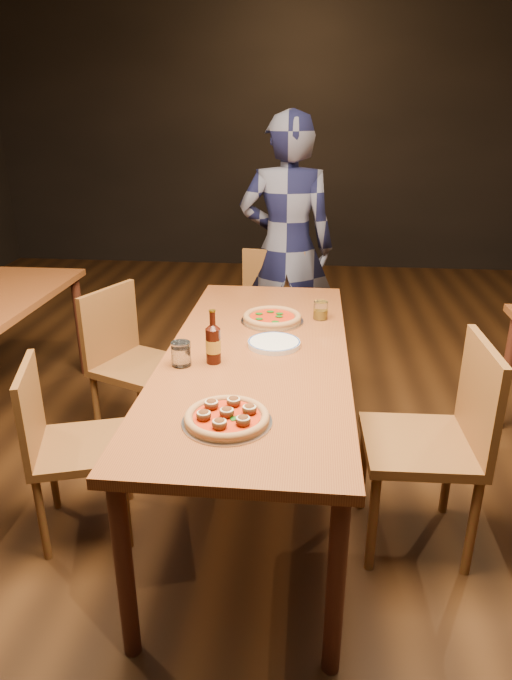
# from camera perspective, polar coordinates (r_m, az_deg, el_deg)

# --- Properties ---
(ground) EXTENTS (9.00, 9.00, 0.00)m
(ground) POSITION_cam_1_polar(r_m,az_deg,el_deg) (2.90, 0.10, -14.81)
(ground) COLOR black
(room_shell) EXTENTS (9.00, 9.00, 9.00)m
(room_shell) POSITION_cam_1_polar(r_m,az_deg,el_deg) (2.33, 0.13, 24.85)
(room_shell) COLOR black
(room_shell) RESTS_ON ground
(table_main) EXTENTS (0.80, 2.00, 0.75)m
(table_main) POSITION_cam_1_polar(r_m,az_deg,el_deg) (2.56, 0.11, -2.53)
(table_main) COLOR brown
(table_main) RESTS_ON ground
(chair_main_nw) EXTENTS (0.49, 0.49, 0.84)m
(chair_main_nw) POSITION_cam_1_polar(r_m,az_deg,el_deg) (2.56, -17.10, -10.13)
(chair_main_nw) COLOR brown
(chair_main_nw) RESTS_ON ground
(chair_main_sw) EXTENTS (0.55, 0.55, 0.90)m
(chair_main_sw) POSITION_cam_1_polar(r_m,az_deg,el_deg) (3.17, -11.54, -2.52)
(chair_main_sw) COLOR brown
(chair_main_sw) RESTS_ON ground
(chair_main_e) EXTENTS (0.46, 0.46, 0.96)m
(chair_main_e) POSITION_cam_1_polar(r_m,az_deg,el_deg) (2.45, 16.10, -9.89)
(chair_main_e) COLOR brown
(chair_main_e) RESTS_ON ground
(chair_end) EXTENTS (0.47, 0.47, 0.92)m
(chair_end) POSITION_cam_1_polar(r_m,az_deg,el_deg) (3.78, 1.18, 2.16)
(chair_end) COLOR brown
(chair_end) RESTS_ON ground
(pizza_meatball) EXTENTS (0.31, 0.31, 0.06)m
(pizza_meatball) POSITION_cam_1_polar(r_m,az_deg,el_deg) (1.95, -2.94, -7.72)
(pizza_meatball) COLOR #B7B7BF
(pizza_meatball) RESTS_ON table_main
(pizza_margherita) EXTENTS (0.32, 0.32, 0.04)m
(pizza_margherita) POSITION_cam_1_polar(r_m,az_deg,el_deg) (2.87, 1.64, 2.25)
(pizza_margherita) COLOR #B7B7BF
(pizza_margherita) RESTS_ON table_main
(plate_stack) EXTENTS (0.24, 0.24, 0.02)m
(plate_stack) POSITION_cam_1_polar(r_m,az_deg,el_deg) (2.58, 1.83, -0.35)
(plate_stack) COLOR white
(plate_stack) RESTS_ON table_main
(beer_bottle) EXTENTS (0.06, 0.06, 0.23)m
(beer_bottle) POSITION_cam_1_polar(r_m,az_deg,el_deg) (2.38, -4.31, -0.45)
(beer_bottle) COLOR black
(beer_bottle) RESTS_ON table_main
(water_glass) EXTENTS (0.08, 0.08, 0.10)m
(water_glass) POSITION_cam_1_polar(r_m,az_deg,el_deg) (2.38, -7.53, -1.38)
(water_glass) COLOR white
(water_glass) RESTS_ON table_main
(amber_glass) EXTENTS (0.07, 0.07, 0.09)m
(amber_glass) POSITION_cam_1_polar(r_m,az_deg,el_deg) (2.92, 6.51, 2.98)
(amber_glass) COLOR #976A11
(amber_glass) RESTS_ON table_main
(diner) EXTENTS (0.65, 0.43, 1.76)m
(diner) POSITION_cam_1_polar(r_m,az_deg,el_deg) (3.90, 3.10, 9.17)
(diner) COLOR black
(diner) RESTS_ON ground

